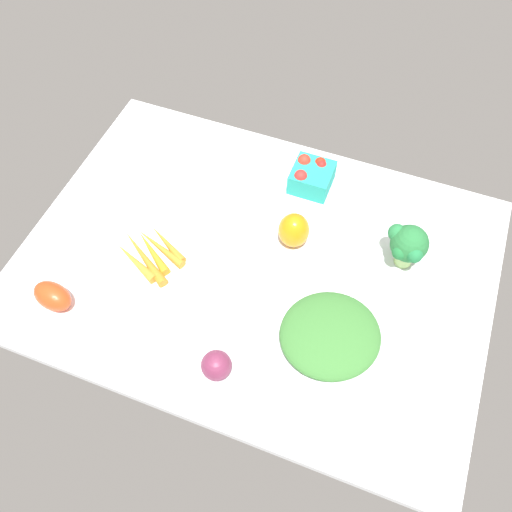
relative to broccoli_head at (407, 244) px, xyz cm
name	(u,v)px	position (x,y,z in cm)	size (l,w,h in cm)	color
tablecloth	(256,263)	(-30.49, -11.59, -7.83)	(104.00, 76.00, 2.00)	white
broccoli_head	(407,244)	(0.00, 0.00, 0.00)	(9.34, 8.89, 11.24)	#A3CB79
berry_basket	(311,176)	(-26.03, 14.38, -3.54)	(9.61, 9.61, 7.12)	teal
carrot_bunch	(150,253)	(-53.38, -18.80, -5.71)	(17.54, 15.10, 2.35)	orange
roma_tomato	(52,296)	(-66.69, -37.03, -3.95)	(8.98, 5.75, 5.75)	#E7401A
bell_pepper_orange	(294,230)	(-24.50, -3.52, -2.45)	(7.04, 7.04, 8.74)	orange
red_onion_center	(216,365)	(-28.25, -38.94, -3.76)	(6.13, 6.13, 6.13)	#6F2A47
leafy_greens_clump	(330,335)	(-9.44, -24.51, -4.18)	(20.65, 19.85, 5.29)	#387132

